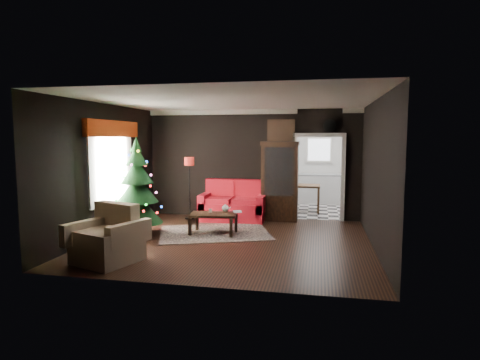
% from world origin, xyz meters
% --- Properties ---
extents(floor, '(5.50, 5.50, 0.00)m').
position_xyz_m(floor, '(0.00, 0.00, 0.00)').
color(floor, black).
rests_on(floor, ground).
extents(ceiling, '(5.50, 5.50, 0.00)m').
position_xyz_m(ceiling, '(0.00, 0.00, 2.80)').
color(ceiling, white).
rests_on(ceiling, ground).
extents(wall_back, '(5.50, 0.00, 5.50)m').
position_xyz_m(wall_back, '(0.00, 2.50, 1.40)').
color(wall_back, black).
rests_on(wall_back, ground).
extents(wall_front, '(5.50, 0.00, 5.50)m').
position_xyz_m(wall_front, '(0.00, -2.50, 1.40)').
color(wall_front, black).
rests_on(wall_front, ground).
extents(wall_left, '(0.00, 5.50, 5.50)m').
position_xyz_m(wall_left, '(-2.75, 0.00, 1.40)').
color(wall_left, black).
rests_on(wall_left, ground).
extents(wall_right, '(0.00, 5.50, 5.50)m').
position_xyz_m(wall_right, '(2.75, 0.00, 1.40)').
color(wall_right, black).
rests_on(wall_right, ground).
extents(doorway, '(1.10, 0.10, 2.10)m').
position_xyz_m(doorway, '(1.70, 2.50, 1.05)').
color(doorway, silver).
rests_on(doorway, ground).
extents(left_window, '(0.05, 1.60, 1.40)m').
position_xyz_m(left_window, '(-2.71, 0.20, 1.45)').
color(left_window, white).
rests_on(left_window, wall_left).
extents(valance, '(0.12, 2.10, 0.35)m').
position_xyz_m(valance, '(-2.63, 0.20, 2.27)').
color(valance, maroon).
rests_on(valance, wall_left).
extents(kitchen_floor, '(3.00, 3.00, 0.00)m').
position_xyz_m(kitchen_floor, '(1.70, 4.00, 0.00)').
color(kitchen_floor, silver).
rests_on(kitchen_floor, ground).
extents(kitchen_window, '(0.70, 0.06, 0.70)m').
position_xyz_m(kitchen_window, '(1.70, 5.45, 1.70)').
color(kitchen_window, white).
rests_on(kitchen_window, ground).
extents(rug, '(2.79, 2.41, 0.01)m').
position_xyz_m(rug, '(-0.51, 0.61, 0.01)').
color(rug, '#372C35').
rests_on(rug, ground).
extents(loveseat, '(1.70, 0.90, 1.00)m').
position_xyz_m(loveseat, '(-0.40, 2.05, 0.50)').
color(loveseat, maroon).
rests_on(loveseat, ground).
extents(curio_cabinet, '(0.90, 0.45, 1.90)m').
position_xyz_m(curio_cabinet, '(0.75, 2.27, 0.95)').
color(curio_cabinet, black).
rests_on(curio_cabinet, ground).
extents(floor_lamp, '(0.29, 0.29, 1.54)m').
position_xyz_m(floor_lamp, '(-1.45, 1.74, 0.83)').
color(floor_lamp, black).
rests_on(floor_lamp, ground).
extents(christmas_tree, '(1.32, 1.32, 1.99)m').
position_xyz_m(christmas_tree, '(-2.06, 0.10, 1.05)').
color(christmas_tree, black).
rests_on(christmas_tree, ground).
extents(armchair, '(1.22, 1.22, 0.97)m').
position_xyz_m(armchair, '(-1.75, -1.72, 0.46)').
color(armchair, beige).
rests_on(armchair, ground).
extents(coffee_table, '(1.05, 0.71, 0.44)m').
position_xyz_m(coffee_table, '(-0.51, 0.52, 0.23)').
color(coffee_table, black).
rests_on(coffee_table, rug).
extents(teapot, '(0.20, 0.20, 0.17)m').
position_xyz_m(teapot, '(-0.30, 0.75, 0.54)').
color(teapot, beige).
rests_on(teapot, coffee_table).
extents(cup_a, '(0.08, 0.08, 0.05)m').
position_xyz_m(cup_a, '(-0.65, 0.75, 0.48)').
color(cup_a, silver).
rests_on(cup_a, coffee_table).
extents(cup_b, '(0.08, 0.08, 0.06)m').
position_xyz_m(cup_b, '(-0.61, 0.63, 0.48)').
color(cup_b, white).
rests_on(cup_b, coffee_table).
extents(book, '(0.18, 0.07, 0.24)m').
position_xyz_m(book, '(-0.12, 0.75, 0.57)').
color(book, tan).
rests_on(book, coffee_table).
extents(wall_clock, '(0.32, 0.32, 0.06)m').
position_xyz_m(wall_clock, '(1.95, 2.45, 2.38)').
color(wall_clock, silver).
rests_on(wall_clock, wall_back).
extents(painting, '(0.62, 0.05, 0.52)m').
position_xyz_m(painting, '(0.75, 2.46, 2.25)').
color(painting, '#B98042').
rests_on(painting, wall_back).
extents(kitchen_counter, '(1.80, 0.60, 0.90)m').
position_xyz_m(kitchen_counter, '(1.70, 5.20, 0.45)').
color(kitchen_counter, silver).
rests_on(kitchen_counter, ground).
extents(kitchen_table, '(0.70, 0.70, 0.75)m').
position_xyz_m(kitchen_table, '(1.40, 3.70, 0.38)').
color(kitchen_table, brown).
rests_on(kitchen_table, ground).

